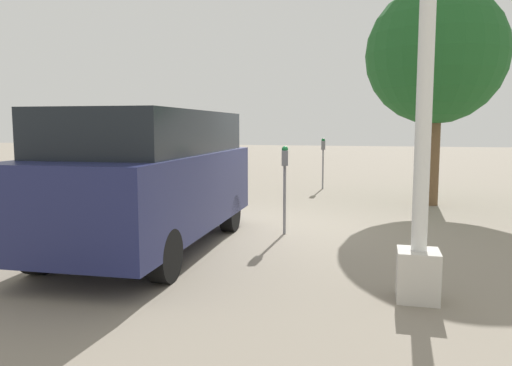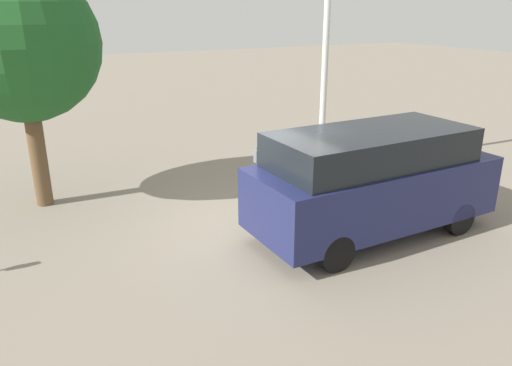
{
  "view_description": "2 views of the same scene",
  "coord_description": "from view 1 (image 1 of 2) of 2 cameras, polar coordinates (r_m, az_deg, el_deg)",
  "views": [
    {
      "loc": [
        8.77,
        2.1,
        1.87
      ],
      "look_at": [
        0.52,
        0.05,
        0.91
      ],
      "focal_mm": 35.0,
      "sensor_mm": 36.0,
      "label": 1
    },
    {
      "loc": [
        -4.24,
        -8.29,
        4.28
      ],
      "look_at": [
        -0.06,
        -0.1,
        0.99
      ],
      "focal_mm": 35.0,
      "sensor_mm": 36.0,
      "label": 2
    }
  ],
  "objects": [
    {
      "name": "parking_meter_far",
      "position": [
        15.06,
        7.68,
        3.56
      ],
      "size": [
        0.22,
        0.14,
        1.52
      ],
      "rotation": [
        0.0,
        0.0,
        0.17
      ],
      "color": "gray",
      "rests_on": "ground"
    },
    {
      "name": "parking_meter_near",
      "position": [
        8.63,
        3.31,
        1.56
      ],
      "size": [
        0.22,
        0.14,
        1.54
      ],
      "rotation": [
        0.0,
        0.0,
        0.17
      ],
      "color": "gray",
      "rests_on": "ground"
    },
    {
      "name": "ground_plane",
      "position": [
        9.21,
        0.48,
        -5.24
      ],
      "size": [
        80.0,
        80.0,
        0.0
      ],
      "primitive_type": "plane",
      "color": "gray"
    },
    {
      "name": "car_distant",
      "position": [
        22.61,
        -10.3,
        3.51
      ],
      "size": [
        4.6,
        2.08,
        1.4
      ],
      "rotation": [
        0.0,
        0.0,
        3.08
      ],
      "color": "maroon",
      "rests_on": "ground"
    },
    {
      "name": "lamp_post",
      "position": [
        5.52,
        18.66,
        8.23
      ],
      "size": [
        0.44,
        0.44,
        6.1
      ],
      "color": "beige",
      "rests_on": "ground"
    },
    {
      "name": "street_tree",
      "position": [
        12.66,
        19.85,
        13.55
      ],
      "size": [
        3.21,
        3.21,
        5.14
      ],
      "color": "brown",
      "rests_on": "ground"
    },
    {
      "name": "parked_van",
      "position": [
        7.74,
        -12.0,
        0.88
      ],
      "size": [
        4.92,
        2.09,
        2.1
      ],
      "rotation": [
        0.0,
        0.0,
        0.03
      ],
      "color": "navy",
      "rests_on": "ground"
    }
  ]
}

